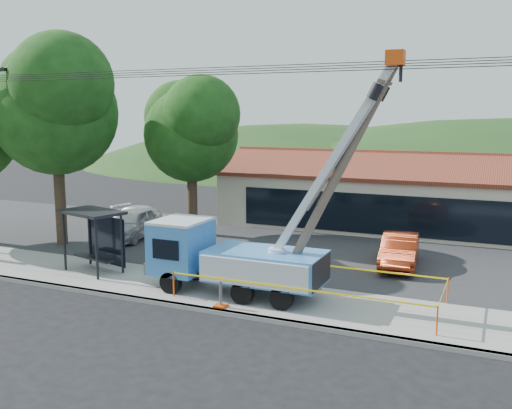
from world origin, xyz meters
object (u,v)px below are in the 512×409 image
object	(u,v)px
utility_truck	(231,256)
car_white	(145,229)
car_silver	(133,240)
leaning_pole	(338,174)
car_red	(399,268)
bus_shelter	(96,226)

from	to	relation	value
utility_truck	car_white	distance (m)	14.08
utility_truck	car_white	bearing A→B (deg)	138.14
utility_truck	car_silver	size ratio (longest dim) A/B	1.96
leaning_pole	car_silver	world-z (taller)	leaning_pole
car_white	car_red	bearing A→B (deg)	-88.70
car_silver	utility_truck	bearing A→B (deg)	-44.34
car_red	car_white	distance (m)	15.78
utility_truck	leaning_pole	xyz separation A→B (m)	(3.98, 0.19, 3.23)
car_silver	car_red	size ratio (longest dim) A/B	1.09
leaning_pole	car_silver	xyz separation A→B (m)	(-13.30, 6.44, -4.83)
utility_truck	bus_shelter	size ratio (longest dim) A/B	3.03
utility_truck	car_white	world-z (taller)	utility_truck
bus_shelter	car_white	xyz separation A→B (m)	(-3.73, 8.89, -2.10)
utility_truck	bus_shelter	distance (m)	6.72
bus_shelter	leaning_pole	bearing A→B (deg)	13.93
car_red	utility_truck	bearing A→B (deg)	-133.59
car_silver	car_red	distance (m)	14.44
bus_shelter	car_silver	bearing A→B (deg)	128.31
utility_truck	car_silver	bearing A→B (deg)	144.59
bus_shelter	car_white	world-z (taller)	bus_shelter
car_silver	car_white	world-z (taller)	car_silver
bus_shelter	car_red	world-z (taller)	bus_shelter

